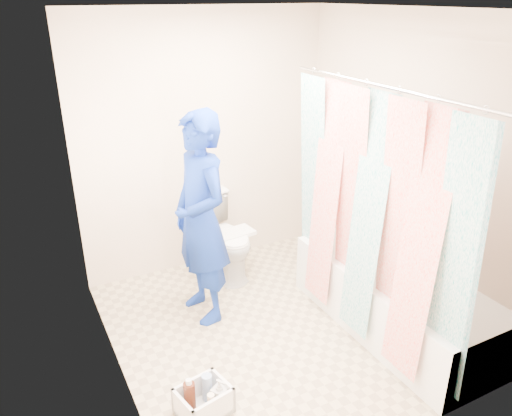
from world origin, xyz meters
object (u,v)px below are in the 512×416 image
cleaning_caddy (205,401)px  plumber (201,219)px  bathtub (393,299)px  toilet (222,237)px

cleaning_caddy → plumber: bearing=56.4°
cleaning_caddy → bathtub: bearing=-6.7°
toilet → plumber: bearing=-134.0°
toilet → cleaning_caddy: toilet is taller
plumber → cleaning_caddy: plumber is taller
toilet → plumber: 0.81m
bathtub → toilet: bearing=120.9°
plumber → cleaning_caddy: size_ratio=4.72×
bathtub → cleaning_caddy: 1.68m
bathtub → toilet: toilet is taller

